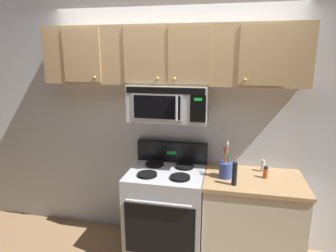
% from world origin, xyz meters
% --- Properties ---
extents(back_wall, '(5.20, 0.10, 2.70)m').
position_xyz_m(back_wall, '(0.00, 0.79, 1.35)').
color(back_wall, silver).
rests_on(back_wall, ground_plane).
extents(stove_range, '(0.76, 0.69, 1.12)m').
position_xyz_m(stove_range, '(0.00, 0.42, 0.47)').
color(stove_range, '#B7BABF').
rests_on(stove_range, ground_plane).
extents(over_range_microwave, '(0.76, 0.43, 0.35)m').
position_xyz_m(over_range_microwave, '(-0.00, 0.54, 1.58)').
color(over_range_microwave, '#B7BABF').
extents(upper_cabinets, '(2.50, 0.36, 0.55)m').
position_xyz_m(upper_cabinets, '(-0.00, 0.57, 2.02)').
color(upper_cabinets, tan).
extents(counter_segment, '(0.93, 0.65, 0.90)m').
position_xyz_m(counter_segment, '(0.84, 0.43, 0.45)').
color(counter_segment, beige).
rests_on(counter_segment, ground_plane).
extents(utensil_crock_blue, '(0.12, 0.12, 0.37)m').
position_xyz_m(utensil_crock_blue, '(0.57, 0.39, 1.00)').
color(utensil_crock_blue, '#384C9E').
rests_on(utensil_crock_blue, counter_segment).
extents(salt_shaker, '(0.04, 0.04, 0.12)m').
position_xyz_m(salt_shaker, '(0.94, 0.62, 0.96)').
color(salt_shaker, white).
rests_on(salt_shaker, counter_segment).
extents(pepper_mill, '(0.04, 0.04, 0.21)m').
position_xyz_m(pepper_mill, '(0.65, 0.24, 1.01)').
color(pepper_mill, black).
rests_on(pepper_mill, counter_segment).
extents(spice_jar, '(0.04, 0.04, 0.11)m').
position_xyz_m(spice_jar, '(0.94, 0.46, 0.96)').
color(spice_jar, '#C64C19').
rests_on(spice_jar, counter_segment).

